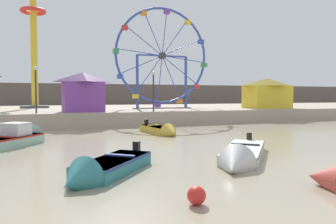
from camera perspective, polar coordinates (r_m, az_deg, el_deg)
name	(u,v)px	position (r m, az deg, el deg)	size (l,w,h in m)	color
quay_promenade	(151,112)	(36.55, -3.14, -0.03)	(110.00, 20.74, 1.18)	tan
distant_town_skyline	(119,97)	(54.60, -8.90, 2.63)	(140.00, 3.00, 4.40)	#564C47
motorboat_teal_painted	(102,170)	(10.09, -11.83, -10.13)	(3.61, 3.99, 1.21)	teal
motorboat_pale_grey	(241,157)	(12.35, 12.94, -7.83)	(4.66, 5.20, 1.32)	silver
motorboat_mustard_yellow	(161,130)	(20.70, -1.23, -3.29)	(1.64, 4.42, 1.11)	gold
motorboat_seafoam	(20,138)	(18.03, -25.07, -4.20)	(3.73, 4.38, 1.60)	#93BCAD
ferris_wheel_blue_frame	(162,58)	(33.32, -1.06, 9.73)	(10.23, 1.20, 10.45)	#334CA8
drop_tower_yellow_tower	(34,44)	(37.56, -23.02, 11.23)	(2.80, 2.80, 13.68)	gold
carnival_booth_yellow_awning	(267,93)	(35.11, 17.41, 3.34)	(4.86, 3.25, 3.14)	yellow
carnival_booth_purple_stall	(83,91)	(26.97, -15.09, 3.62)	(3.64, 3.06, 3.23)	purple
promenade_lamp_near	(36,82)	(25.67, -22.74, 4.99)	(0.32, 0.32, 3.53)	#2D2D33
promenade_lamp_far	(153,85)	(26.20, -2.65, 4.96)	(0.32, 0.32, 3.36)	#2D2D33
mooring_buoy_orange	(197,195)	(7.56, 5.17, -14.74)	(0.44, 0.44, 0.44)	red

